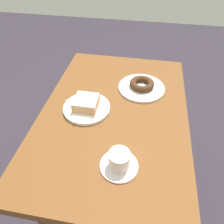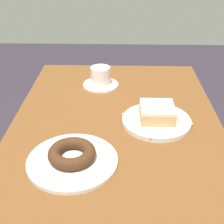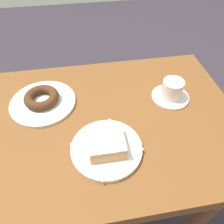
% 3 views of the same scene
% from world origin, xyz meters
% --- Properties ---
extents(table, '(0.94, 0.63, 0.72)m').
position_xyz_m(table, '(0.00, 0.00, 0.61)').
color(table, brown).
rests_on(table, ground_plane).
extents(plate_glazed_square, '(0.20, 0.20, 0.01)m').
position_xyz_m(plate_glazed_square, '(0.01, -0.12, 0.73)').
color(plate_glazed_square, silver).
rests_on(plate_glazed_square, table).
extents(napkin_glazed_square, '(0.21, 0.21, 0.00)m').
position_xyz_m(napkin_glazed_square, '(0.01, -0.12, 0.74)').
color(napkin_glazed_square, white).
rests_on(napkin_glazed_square, plate_glazed_square).
extents(donut_glazed_square, '(0.10, 0.10, 0.04)m').
position_xyz_m(donut_glazed_square, '(0.01, -0.12, 0.76)').
color(donut_glazed_square, tan).
rests_on(donut_glazed_square, napkin_glazed_square).
extents(plate_chocolate_ring, '(0.23, 0.23, 0.01)m').
position_xyz_m(plate_chocolate_ring, '(-0.18, 0.10, 0.73)').
color(plate_chocolate_ring, silver).
rests_on(plate_chocolate_ring, table).
extents(napkin_chocolate_ring, '(0.13, 0.13, 0.00)m').
position_xyz_m(napkin_chocolate_ring, '(-0.18, 0.10, 0.73)').
color(napkin_chocolate_ring, white).
rests_on(napkin_chocolate_ring, plate_chocolate_ring).
extents(donut_chocolate_ring, '(0.12, 0.12, 0.03)m').
position_xyz_m(donut_chocolate_ring, '(-0.18, 0.10, 0.75)').
color(donut_chocolate_ring, '#482916').
rests_on(donut_chocolate_ring, napkin_chocolate_ring).
extents(coffee_cup, '(0.13, 0.13, 0.07)m').
position_xyz_m(coffee_cup, '(0.27, 0.06, 0.75)').
color(coffee_cup, silver).
rests_on(coffee_cup, table).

